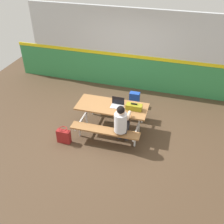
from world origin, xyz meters
TOP-DOWN VIEW (x-y plane):
  - ground_plane at (0.00, 0.00)m, footprint 10.00×10.00m
  - accent_backdrop at (0.00, 2.37)m, footprint 8.00×0.14m
  - picnic_table_main at (0.08, 0.00)m, footprint 1.82×1.57m
  - student_nearer at (0.47, -0.55)m, footprint 0.36×0.53m
  - laptop_silver at (0.21, 0.04)m, footprint 0.32×0.22m
  - toolbox_grey at (0.64, 0.01)m, footprint 0.40×0.18m
  - backpack_dark at (0.40, 1.31)m, footprint 0.30×0.22m
  - tote_bag_bright at (-0.93, -0.85)m, footprint 0.34×0.21m

SIDE VIEW (x-z plane):
  - ground_plane at x=0.00m, z-range -0.02..0.00m
  - tote_bag_bright at x=-0.93m, z-range -0.02..0.41m
  - backpack_dark at x=0.40m, z-range 0.00..0.44m
  - picnic_table_main at x=0.08m, z-range 0.20..0.94m
  - student_nearer at x=0.47m, z-range 0.10..1.31m
  - laptop_silver at x=0.21m, z-range 0.67..0.90m
  - toolbox_grey at x=0.64m, z-range 0.72..0.90m
  - accent_backdrop at x=0.00m, z-range -0.05..2.55m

